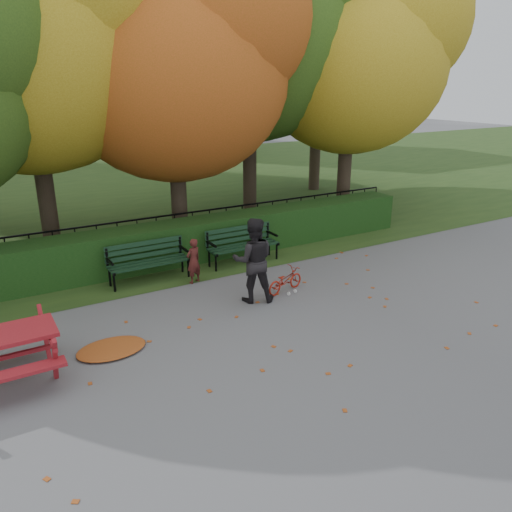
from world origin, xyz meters
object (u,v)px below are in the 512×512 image
tree_c (188,58)px  tree_e (365,52)px  child (194,261)px  adult (253,260)px  bicycle (285,280)px  tree_b (41,29)px  bench_right (242,242)px  tree_d (265,19)px  tree_g (330,51)px  bench_left (148,258)px

tree_c → tree_e: size_ratio=0.98×
child → adult: bearing=94.6°
tree_e → bicycle: size_ratio=8.30×
tree_c → adult: bearing=-98.3°
tree_b → tree_c: 3.42m
bench_right → tree_b: bearing=139.3°
tree_c → tree_d: tree_d is taller
tree_g → child: bearing=-142.7°
tree_d → tree_c: bearing=-157.4°
tree_c → tree_d: bearing=22.6°
child → adult: (0.66, -1.49, 0.36)m
tree_c → tree_g: size_ratio=0.94×
tree_b → bench_left: tree_b is taller
bench_right → bicycle: bearing=-92.8°
tree_b → tree_e: tree_b is taller
tree_e → tree_c: bearing=178.1°
bench_left → child: (0.83, -0.65, -0.01)m
tree_e → bench_right: (-5.42, -2.07, -4.56)m
bench_left → bicycle: 3.13m
bench_right → child: child is taller
tree_d → adult: 8.48m
tree_g → tree_d: bearing=-150.4°
tree_b → bench_right: bearing=-40.7°
tree_e → bench_left: (-7.82, -2.07, -4.56)m
tree_g → bicycle: (-7.34, -8.17, -5.11)m
bench_right → adult: adult is taller
bench_left → tree_d: bearing=34.3°
tree_b → tree_d: 6.37m
tree_g → bench_right: bearing=-140.0°
tree_g → adult: size_ratio=4.91×
tree_e → tree_b: bearing=173.8°
bench_left → bicycle: bearing=-42.5°
tree_e → tree_d: bearing=151.1°
tree_d → tree_g: (4.46, 2.53, -0.61)m
tree_g → child: 12.09m
tree_d → tree_e: size_ratio=1.17×
tree_d → tree_e: (2.64, -1.46, -0.90)m
tree_b → bench_left: bearing=-69.4°
tree_b → bench_right: size_ratio=4.88×
bench_right → tree_c: bearing=96.7°
tree_b → adult: size_ratio=5.04×
tree_d → bench_left: (-5.18, -3.53, -5.46)m
adult → tree_e: bearing=-122.5°
tree_c → adult: tree_c is taller
tree_c → bench_right: tree_c is taller
tree_c → tree_e: bearing=-1.9°
bench_right → adult: (-0.91, -2.15, 0.35)m
tree_e → adult: tree_e is taller
tree_g → bench_left: 12.37m
tree_e → bicycle: tree_e is taller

